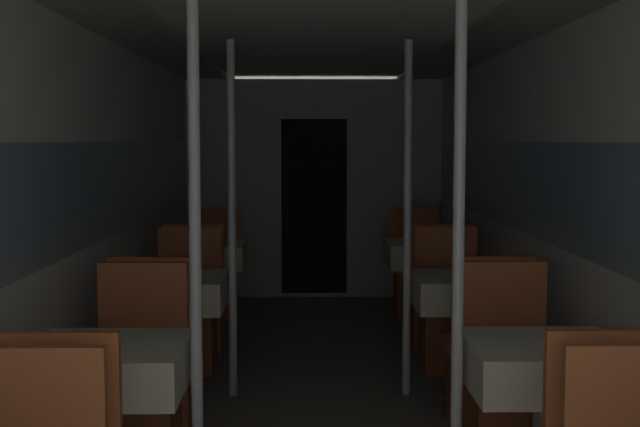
{
  "coord_description": "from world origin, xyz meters",
  "views": [
    {
      "loc": [
        -0.09,
        -0.89,
        1.54
      ],
      "look_at": [
        -0.03,
        2.57,
        1.26
      ],
      "focal_mm": 50.0,
      "sensor_mm": 36.0,
      "label": 1
    }
  ],
  "objects_px": {
    "dining_table_left_1": "(108,373)",
    "dining_table_left_2": "(173,296)",
    "chair_left_far_2": "(187,326)",
    "support_pole_right_1": "(458,259)",
    "chair_left_near_2": "(157,374)",
    "chair_right_far_2": "(448,325)",
    "chair_left_near_3": "(197,311)",
    "chair_right_far_3": "(416,283)",
    "dining_table_right_2": "(465,295)",
    "chair_right_near_2": "(485,373)",
    "dining_table_left_3": "(206,257)",
    "support_pole_left_1": "(195,260)",
    "chair_right_far_1": "(508,403)",
    "dining_table_right_1": "(544,371)",
    "dining_table_right_3": "(426,257)",
    "chair_left_far_1": "(138,405)",
    "support_pole_right_2": "(407,220)",
    "support_pole_left_2": "(232,220)",
    "chair_left_far_3": "(214,284)",
    "chair_right_near_3": "(437,310)"
  },
  "relations": [
    {
      "from": "chair_left_near_2",
      "to": "chair_right_far_2",
      "type": "bearing_deg",
      "value": 34.96
    },
    {
      "from": "dining_table_left_3",
      "to": "dining_table_right_3",
      "type": "distance_m",
      "value": 1.76
    },
    {
      "from": "chair_left_near_3",
      "to": "dining_table_left_2",
      "type": "bearing_deg",
      "value": -90.0
    },
    {
      "from": "chair_right_far_1",
      "to": "chair_right_far_3",
      "type": "distance_m",
      "value": 3.56
    },
    {
      "from": "dining_table_left_2",
      "to": "support_pole_left_2",
      "type": "distance_m",
      "value": 0.58
    },
    {
      "from": "support_pole_right_1",
      "to": "chair_right_near_3",
      "type": "xyz_separation_m",
      "value": [
        0.36,
        2.94,
        -0.77
      ]
    },
    {
      "from": "chair_right_far_1",
      "to": "chair_left_far_3",
      "type": "bearing_deg",
      "value": -63.65
    },
    {
      "from": "chair_left_near_2",
      "to": "support_pole_right_1",
      "type": "height_order",
      "value": "support_pole_right_1"
    },
    {
      "from": "chair_left_near_2",
      "to": "dining_table_right_1",
      "type": "height_order",
      "value": "chair_left_near_2"
    },
    {
      "from": "chair_right_near_2",
      "to": "dining_table_right_1",
      "type": "bearing_deg",
      "value": -90.0
    },
    {
      "from": "dining_table_left_3",
      "to": "chair_left_far_3",
      "type": "xyz_separation_m",
      "value": [
        0.0,
        0.62,
        -0.32
      ]
    },
    {
      "from": "dining_table_right_2",
      "to": "support_pole_right_1",
      "type": "bearing_deg",
      "value": -101.32
    },
    {
      "from": "dining_table_left_1",
      "to": "dining_table_left_2",
      "type": "distance_m",
      "value": 1.78
    },
    {
      "from": "dining_table_left_1",
      "to": "chair_left_near_2",
      "type": "bearing_deg",
      "value": 90.0
    },
    {
      "from": "dining_table_right_2",
      "to": "support_pole_right_2",
      "type": "height_order",
      "value": "support_pole_right_2"
    },
    {
      "from": "dining_table_right_2",
      "to": "chair_right_far_3",
      "type": "height_order",
      "value": "chair_right_far_3"
    },
    {
      "from": "chair_right_far_2",
      "to": "dining_table_right_3",
      "type": "bearing_deg",
      "value": -90.0
    },
    {
      "from": "chair_left_near_3",
      "to": "support_pole_right_1",
      "type": "bearing_deg",
      "value": -64.46
    },
    {
      "from": "chair_right_far_3",
      "to": "dining_table_left_3",
      "type": "bearing_deg",
      "value": 19.27
    },
    {
      "from": "chair_right_near_2",
      "to": "chair_left_far_2",
      "type": "bearing_deg",
      "value": 145.04
    },
    {
      "from": "chair_right_far_2",
      "to": "dining_table_right_2",
      "type": "bearing_deg",
      "value": 90.0
    },
    {
      "from": "support_pole_left_1",
      "to": "chair_right_near_3",
      "type": "height_order",
      "value": "support_pole_left_1"
    },
    {
      "from": "support_pole_left_1",
      "to": "chair_right_far_3",
      "type": "relative_size",
      "value": 2.25
    },
    {
      "from": "dining_table_left_1",
      "to": "chair_left_far_2",
      "type": "distance_m",
      "value": 2.42
    },
    {
      "from": "chair_left_far_1",
      "to": "chair_left_near_3",
      "type": "distance_m",
      "value": 2.33
    },
    {
      "from": "chair_left_near_2",
      "to": "support_pole_left_2",
      "type": "bearing_deg",
      "value": 59.97
    },
    {
      "from": "support_pole_left_1",
      "to": "chair_right_far_2",
      "type": "bearing_deg",
      "value": 59.59
    },
    {
      "from": "dining_table_left_1",
      "to": "chair_left_near_2",
      "type": "height_order",
      "value": "chair_left_near_2"
    },
    {
      "from": "support_pole_left_1",
      "to": "support_pole_right_1",
      "type": "distance_m",
      "value": 1.05
    },
    {
      "from": "chair_left_far_3",
      "to": "chair_left_far_1",
      "type": "bearing_deg",
      "value": 90.0
    },
    {
      "from": "chair_right_far_1",
      "to": "dining_table_right_2",
      "type": "xyz_separation_m",
      "value": [
        0.0,
        1.16,
        0.32
      ]
    },
    {
      "from": "dining_table_right_1",
      "to": "support_pole_right_1",
      "type": "relative_size",
      "value": 0.34
    },
    {
      "from": "dining_table_left_3",
      "to": "dining_table_right_1",
      "type": "height_order",
      "value": "same"
    },
    {
      "from": "support_pole_left_2",
      "to": "chair_right_far_3",
      "type": "bearing_deg",
      "value": 59.59
    },
    {
      "from": "support_pole_left_1",
      "to": "chair_left_far_2",
      "type": "height_order",
      "value": "support_pole_left_1"
    },
    {
      "from": "chair_left_near_2",
      "to": "chair_right_far_1",
      "type": "distance_m",
      "value": 1.85
    },
    {
      "from": "dining_table_left_2",
      "to": "chair_left_far_2",
      "type": "relative_size",
      "value": 0.77
    },
    {
      "from": "chair_right_far_2",
      "to": "dining_table_left_1",
      "type": "bearing_deg",
      "value": 53.66
    },
    {
      "from": "dining_table_left_1",
      "to": "chair_left_far_2",
      "type": "height_order",
      "value": "chair_left_far_2"
    },
    {
      "from": "chair_left_far_2",
      "to": "support_pole_right_1",
      "type": "distance_m",
      "value": 2.89
    },
    {
      "from": "support_pole_right_1",
      "to": "dining_table_left_2",
      "type": "bearing_deg",
      "value": 128.32
    },
    {
      "from": "chair_left_near_3",
      "to": "chair_right_far_3",
      "type": "height_order",
      "value": "same"
    },
    {
      "from": "chair_right_far_1",
      "to": "dining_table_right_2",
      "type": "bearing_deg",
      "value": -90.0
    },
    {
      "from": "dining_table_right_1",
      "to": "chair_right_far_2",
      "type": "distance_m",
      "value": 2.42
    },
    {
      "from": "chair_left_far_2",
      "to": "chair_right_near_2",
      "type": "xyz_separation_m",
      "value": [
        1.76,
        -1.23,
        0.0
      ]
    },
    {
      "from": "chair_right_far_2",
      "to": "support_pole_right_2",
      "type": "bearing_deg",
      "value": 59.97
    },
    {
      "from": "chair_left_far_1",
      "to": "support_pole_right_1",
      "type": "relative_size",
      "value": 0.44
    },
    {
      "from": "dining_table_left_1",
      "to": "chair_right_far_2",
      "type": "bearing_deg",
      "value": 53.66
    },
    {
      "from": "dining_table_right_1",
      "to": "chair_right_far_3",
      "type": "relative_size",
      "value": 0.77
    },
    {
      "from": "dining_table_right_3",
      "to": "chair_left_far_1",
      "type": "bearing_deg",
      "value": -120.92
    }
  ]
}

